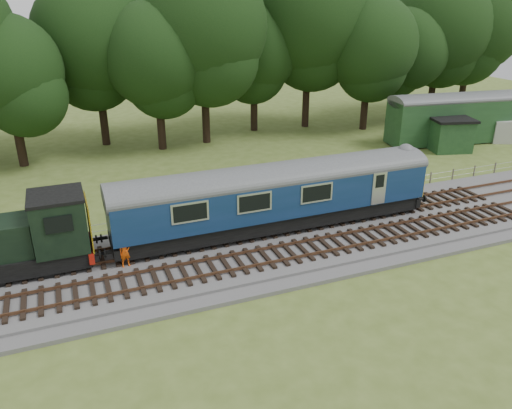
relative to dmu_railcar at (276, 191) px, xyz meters
name	(u,v)px	position (x,y,z in m)	size (l,w,h in m)	color
ground	(242,252)	(-2.54, -1.40, -2.61)	(120.00, 120.00, 0.00)	#506424
ballast	(242,250)	(-2.54, -1.40, -2.43)	(70.00, 7.00, 0.35)	#4C4C4F
track_north	(233,235)	(-2.54, 0.00, -2.19)	(67.20, 2.40, 0.21)	black
track_south	(253,259)	(-2.54, -3.00, -2.19)	(67.20, 2.40, 0.21)	black
fence	(216,220)	(-2.54, 3.10, -2.61)	(64.00, 0.12, 1.00)	#6B6054
tree_line	(158,145)	(-2.54, 20.60, -2.61)	(70.00, 8.00, 18.00)	black
dmu_railcar	(276,191)	(0.00, 0.00, 0.00)	(18.05, 2.86, 3.88)	black
worker	(125,252)	(-8.48, -1.23, -1.47)	(0.58, 0.38, 1.58)	#FF570D
parked_coach	(478,114)	(25.38, 11.31, -0.13)	(17.49, 5.29, 4.41)	#1C3E1F
shed	(449,133)	(20.85, 9.84, -1.15)	(4.30, 4.30, 2.87)	#1C3E1F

